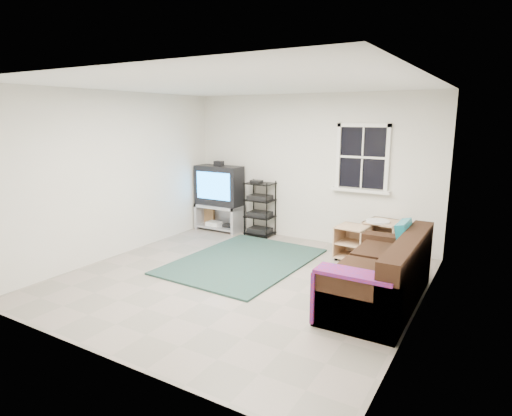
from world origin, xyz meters
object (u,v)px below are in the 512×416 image
Objects in this scene: tv_unit at (220,192)px; sofa at (382,277)px; av_rack at (260,212)px; side_table_right at (383,235)px; side_table_left at (353,241)px.

sofa is at bearing -26.38° from tv_unit.
av_rack is 1.72× the size of side_table_right.
tv_unit is at bearing 171.88° from side_table_left.
av_rack reaches higher than sofa.
av_rack is 1.93× the size of side_table_left.
side_table_left is at bearing -8.12° from tv_unit.
tv_unit is at bearing -177.01° from av_rack.
side_table_right is (0.36, 0.41, 0.05)m from side_table_left.
tv_unit reaches higher than av_rack.
av_rack is (0.89, 0.05, -0.30)m from tv_unit.
av_rack is at bearing 2.99° from tv_unit.
sofa is at bearing -76.23° from side_table_right.
sofa reaches higher than side_table_left.
side_table_right reaches higher than side_table_left.
tv_unit is 0.68× the size of sofa.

